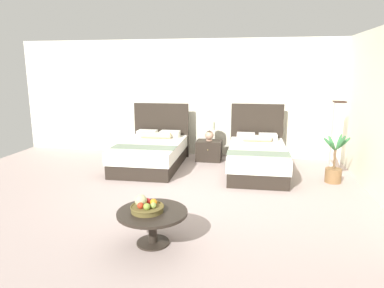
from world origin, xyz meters
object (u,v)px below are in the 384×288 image
bed_near_window (151,152)px  bed_near_corner (257,157)px  nightstand (209,151)px  fruit_bowl (146,206)px  table_lamp (209,129)px  coffee_table (152,218)px  potted_palm (334,168)px  floor_lamp_corner (336,136)px

bed_near_window → bed_near_corner: size_ratio=0.95×
nightstand → fruit_bowl: 4.09m
nightstand → table_lamp: table_lamp is taller
coffee_table → potted_palm: 3.96m
floor_lamp_corner → bed_near_window: bearing=-174.3°
bed_near_window → coffee_table: size_ratio=2.45×
floor_lamp_corner → potted_palm: floor_lamp_corner is taller
bed_near_window → bed_near_corner: bed_near_corner is taller
bed_near_window → table_lamp: (1.19, 0.74, 0.42)m
nightstand → coffee_table: nightstand is taller
nightstand → bed_near_corner: bearing=-33.1°
bed_near_window → fruit_bowl: (0.97, -3.36, 0.17)m
coffee_table → potted_palm: size_ratio=0.90×
table_lamp → nightstand: bearing=-90.0°
bed_near_window → potted_palm: 3.76m
fruit_bowl → floor_lamp_corner: size_ratio=0.28×
nightstand → potted_palm: bearing=-24.7°
table_lamp → floor_lamp_corner: 2.75m
floor_lamp_corner → nightstand: bearing=173.1°
bed_near_corner → potted_palm: bearing=-17.4°
coffee_table → table_lamp: bearing=87.9°
bed_near_corner → coffee_table: size_ratio=2.57×
nightstand → coffee_table: 4.08m
bed_near_corner → floor_lamp_corner: floor_lamp_corner is taller
bed_near_corner → nightstand: bed_near_corner is taller
nightstand → fruit_bowl: size_ratio=1.42×
table_lamp → bed_near_corner: bearing=-33.8°
floor_lamp_corner → potted_palm: (-0.18, -0.84, -0.45)m
bed_near_window → coffee_table: (1.04, -3.35, 0.02)m
bed_near_window → floor_lamp_corner: size_ratio=1.43×
bed_near_window → potted_palm: bed_near_window is taller
floor_lamp_corner → bed_near_corner: bearing=-166.4°
floor_lamp_corner → potted_palm: 0.97m
coffee_table → floor_lamp_corner: floor_lamp_corner is taller
bed_near_window → nightstand: bearing=31.3°
bed_near_corner → floor_lamp_corner: bearing=13.6°
nightstand → table_lamp: size_ratio=1.28×
coffee_table → floor_lamp_corner: size_ratio=0.59×
potted_palm → floor_lamp_corner: bearing=77.8°
table_lamp → fruit_bowl: table_lamp is taller
bed_near_corner → fruit_bowl: bearing=-111.5°
bed_near_window → floor_lamp_corner: bearing=5.7°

